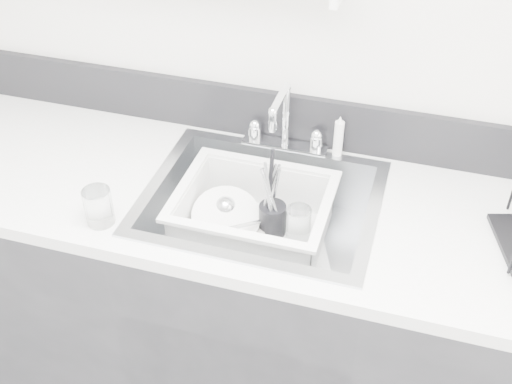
% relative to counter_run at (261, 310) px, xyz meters
% --- Properties ---
extents(room_shell, '(3.50, 3.00, 2.60)m').
position_rel_counter_run_xyz_m(room_shell, '(0.00, -0.80, 1.22)').
color(room_shell, silver).
rests_on(room_shell, ground).
extents(counter_run, '(3.20, 0.62, 0.92)m').
position_rel_counter_run_xyz_m(counter_run, '(0.00, 0.00, 0.00)').
color(counter_run, '#232326').
rests_on(counter_run, ground).
extents(backsplash, '(3.20, 0.02, 0.16)m').
position_rel_counter_run_xyz_m(backsplash, '(0.00, 0.30, 0.54)').
color(backsplash, black).
rests_on(backsplash, counter_run).
extents(sink, '(0.64, 0.52, 0.20)m').
position_rel_counter_run_xyz_m(sink, '(0.00, 0.00, 0.37)').
color(sink, silver).
rests_on(sink, counter_run).
extents(faucet, '(0.26, 0.18, 0.23)m').
position_rel_counter_run_xyz_m(faucet, '(0.00, 0.25, 0.52)').
color(faucet, silver).
rests_on(faucet, counter_run).
extents(side_sprayer, '(0.03, 0.03, 0.14)m').
position_rel_counter_run_xyz_m(side_sprayer, '(0.16, 0.25, 0.53)').
color(side_sprayer, silver).
rests_on(side_sprayer, counter_run).
extents(wash_tub, '(0.53, 0.48, 0.17)m').
position_rel_counter_run_xyz_m(wash_tub, '(-0.03, 0.01, 0.38)').
color(wash_tub, silver).
rests_on(wash_tub, sink).
extents(plate_stack, '(0.24, 0.24, 0.10)m').
position_rel_counter_run_xyz_m(plate_stack, '(-0.10, 0.01, 0.33)').
color(plate_stack, white).
rests_on(plate_stack, wash_tub).
extents(utensil_cup, '(0.08, 0.08, 0.27)m').
position_rel_counter_run_xyz_m(utensil_cup, '(0.02, 0.04, 0.37)').
color(utensil_cup, black).
rests_on(utensil_cup, wash_tub).
extents(ladle, '(0.26, 0.24, 0.07)m').
position_rel_counter_run_xyz_m(ladle, '(-0.07, 0.00, 0.34)').
color(ladle, silver).
rests_on(ladle, wash_tub).
extents(tumbler_in_tub, '(0.09, 0.09, 0.10)m').
position_rel_counter_run_xyz_m(tumbler_in_tub, '(0.10, 0.04, 0.36)').
color(tumbler_in_tub, white).
rests_on(tumbler_in_tub, wash_tub).
extents(tumbler_counter, '(0.09, 0.09, 0.10)m').
position_rel_counter_run_xyz_m(tumbler_counter, '(-0.37, -0.21, 0.51)').
color(tumbler_counter, white).
rests_on(tumbler_counter, counter_run).
extents(bowl_small, '(0.11, 0.11, 0.03)m').
position_rel_counter_run_xyz_m(bowl_small, '(0.10, -0.07, 0.32)').
color(bowl_small, white).
rests_on(bowl_small, wash_tub).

